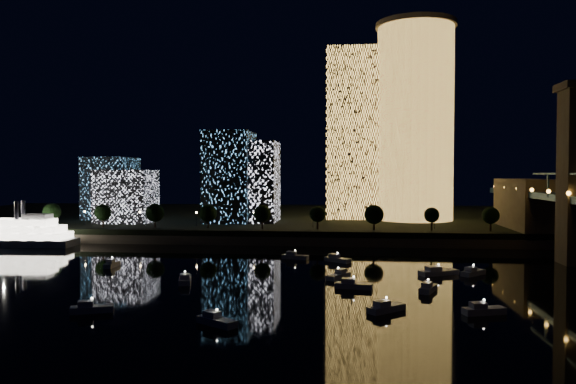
# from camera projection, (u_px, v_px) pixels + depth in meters

# --- Properties ---
(ground) EXTENTS (520.00, 520.00, 0.00)m
(ground) POSITION_uv_depth(u_px,v_px,m) (345.00, 299.00, 112.23)
(ground) COLOR black
(ground) RESTS_ON ground
(far_bank) EXTENTS (420.00, 160.00, 5.00)m
(far_bank) POSITION_uv_depth(u_px,v_px,m) (346.00, 220.00, 271.17)
(far_bank) COLOR black
(far_bank) RESTS_ON ground
(seawall) EXTENTS (420.00, 6.00, 3.00)m
(seawall) POSITION_uv_depth(u_px,v_px,m) (346.00, 242.00, 193.68)
(seawall) COLOR #6B5E4C
(seawall) RESTS_ON ground
(tower_cylindrical) EXTENTS (34.00, 34.00, 83.93)m
(tower_cylindrical) POSITION_uv_depth(u_px,v_px,m) (415.00, 122.00, 239.74)
(tower_cylindrical) COLOR #F8B84F
(tower_cylindrical) RESTS_ON far_bank
(tower_rectangular) EXTENTS (23.48, 23.48, 74.72)m
(tower_rectangular) POSITION_uv_depth(u_px,v_px,m) (353.00, 135.00, 250.79)
(tower_rectangular) COLOR #F8B84F
(tower_rectangular) RESTS_ON far_bank
(midrise_blocks) EXTENTS (85.10, 37.81, 37.14)m
(midrise_blocks) POSITION_uv_depth(u_px,v_px,m) (195.00, 184.00, 235.38)
(midrise_blocks) COLOR white
(midrise_blocks) RESTS_ON far_bank
(motorboats) EXTENTS (128.40, 77.74, 2.78)m
(motorboats) POSITION_uv_depth(u_px,v_px,m) (352.00, 282.00, 125.63)
(motorboats) COLOR silver
(motorboats) RESTS_ON ground
(esplanade_trees) EXTENTS (166.27, 6.90, 8.95)m
(esplanade_trees) POSITION_uv_depth(u_px,v_px,m) (248.00, 214.00, 203.02)
(esplanade_trees) COLOR black
(esplanade_trees) RESTS_ON far_bank
(street_lamps) EXTENTS (132.70, 0.70, 5.65)m
(street_lamps) POSITION_uv_depth(u_px,v_px,m) (254.00, 216.00, 208.89)
(street_lamps) COLOR black
(street_lamps) RESTS_ON far_bank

